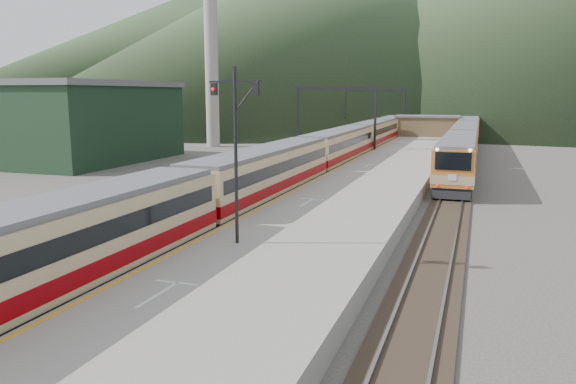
% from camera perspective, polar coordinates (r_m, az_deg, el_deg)
% --- Properties ---
extents(track_main, '(2.60, 200.00, 0.23)m').
position_cam_1_polar(track_main, '(50.76, 3.74, 1.81)').
color(track_main, black).
rests_on(track_main, ground).
extents(track_far, '(2.60, 200.00, 0.23)m').
position_cam_1_polar(track_far, '(52.27, -1.56, 2.06)').
color(track_far, black).
rests_on(track_far, ground).
extents(track_second, '(2.60, 200.00, 0.23)m').
position_cam_1_polar(track_second, '(49.07, 16.81, 1.12)').
color(track_second, black).
rests_on(track_second, ground).
extents(platform, '(8.00, 100.00, 1.00)m').
position_cam_1_polar(platform, '(47.60, 9.63, 1.67)').
color(platform, gray).
rests_on(platform, ground).
extents(gantry_near, '(9.55, 0.25, 8.00)m').
position_cam_1_polar(gantry_near, '(65.51, 4.83, 8.46)').
color(gantry_near, black).
rests_on(gantry_near, ground).
extents(gantry_far, '(9.55, 0.25, 8.00)m').
position_cam_1_polar(gantry_far, '(89.96, 8.76, 8.76)').
color(gantry_far, black).
rests_on(gantry_far, ground).
extents(warehouse, '(14.50, 20.50, 8.60)m').
position_cam_1_polar(warehouse, '(65.18, -20.38, 6.75)').
color(warehouse, black).
rests_on(warehouse, ground).
extents(smokestack, '(1.80, 1.80, 30.00)m').
position_cam_1_polar(smokestack, '(79.15, -7.84, 15.47)').
color(smokestack, '#9E998E').
rests_on(smokestack, ground).
extents(station_shed, '(9.40, 4.40, 3.10)m').
position_cam_1_polar(station_shed, '(86.97, 13.99, 6.56)').
color(station_shed, brown).
rests_on(station_shed, platform).
extents(hill_a, '(180.00, 180.00, 60.00)m').
position_cam_1_polar(hill_a, '(206.76, 4.02, 16.21)').
color(hill_a, '#304627').
rests_on(hill_a, ground).
extents(hill_b, '(220.00, 220.00, 75.00)m').
position_cam_1_polar(hill_b, '(241.04, 23.73, 16.31)').
color(hill_b, '#304627').
rests_on(hill_b, ground).
extents(hill_d, '(200.00, 200.00, 55.00)m').
position_cam_1_polar(hill_d, '(282.64, -9.57, 13.88)').
color(hill_d, '#304627').
rests_on(hill_d, ground).
extents(main_train, '(2.92, 100.21, 3.57)m').
position_cam_1_polar(main_train, '(55.72, 5.21, 4.52)').
color(main_train, tan).
rests_on(main_train, track_main).
extents(second_train, '(2.83, 58.13, 3.46)m').
position_cam_1_polar(second_train, '(67.73, 17.53, 5.01)').
color(second_train, '#C76E2A').
rests_on(second_train, track_second).
extents(signal_mast, '(2.20, 0.30, 7.30)m').
position_cam_1_polar(signal_mast, '(23.16, -5.35, 5.50)').
color(signal_mast, black).
rests_on(signal_mast, platform).
extents(short_signal_a, '(0.25, 0.20, 2.27)m').
position_cam_1_polar(short_signal_a, '(22.77, -25.90, -5.69)').
color(short_signal_a, black).
rests_on(short_signal_a, ground).
extents(short_signal_b, '(0.22, 0.16, 2.27)m').
position_cam_1_polar(short_signal_b, '(44.05, -1.48, 2.42)').
color(short_signal_b, black).
rests_on(short_signal_b, ground).
extents(short_signal_c, '(0.23, 0.17, 2.27)m').
position_cam_1_polar(short_signal_c, '(30.37, -22.25, -1.72)').
color(short_signal_c, black).
rests_on(short_signal_c, ground).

